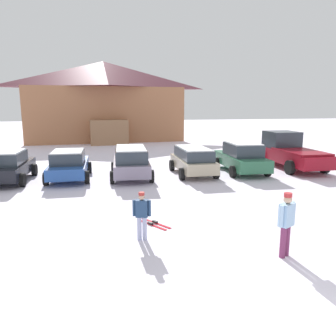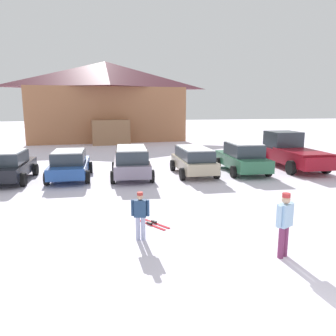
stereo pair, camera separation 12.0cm
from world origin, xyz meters
The scene contains 11 objects.
ground centered at (0.00, 0.00, 0.00)m, with size 160.00×160.00×0.00m, color silver.
ski_lodge centered at (-2.25, 32.99, 4.29)m, with size 16.90×10.67×8.46m.
parked_black_sedan centered at (-7.65, 12.98, 0.80)m, with size 2.22×4.16×1.57m.
parked_blue_hatchback centered at (-4.74, 12.99, 0.78)m, with size 2.24×4.31×1.51m.
parked_grey_wagon centered at (-1.55, 12.61, 0.88)m, with size 2.38×4.29×1.63m.
parked_beige_suv centered at (1.88, 12.65, 0.83)m, with size 2.13×4.09×1.52m.
parked_green_coupe centered at (4.80, 12.73, 0.86)m, with size 2.38×4.65×1.73m.
pickup_truck centered at (8.29, 13.51, 1.00)m, with size 2.58×6.05×2.15m.
skier_teen_in_navy_coat centered at (-2.12, 4.32, 0.79)m, with size 0.51×0.28×1.41m.
skier_adult_in_blue_parka centered at (1.27, 2.51, 0.94)m, with size 0.56×0.40×1.67m.
pair_of_skis centered at (-1.59, 5.49, 0.02)m, with size 0.96×1.27×0.08m.
Camera 1 is at (-3.29, -4.45, 3.78)m, focal length 35.00 mm.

